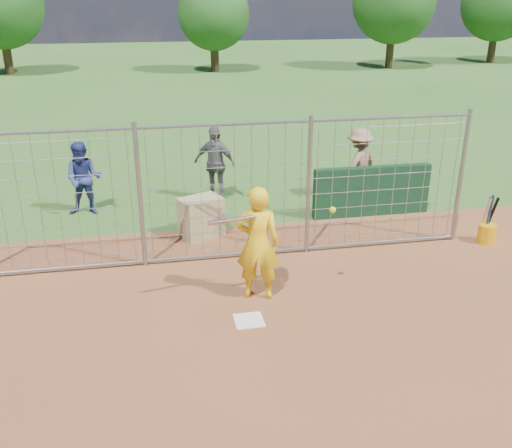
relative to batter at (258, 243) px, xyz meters
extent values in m
plane|color=#2D591E|center=(-0.27, -0.51, -0.94)|extent=(100.00, 100.00, 0.00)
cube|color=silver|center=(-0.27, -0.71, -0.93)|extent=(0.43, 0.43, 0.02)
cube|color=#11381E|center=(3.13, 3.09, -0.39)|extent=(2.60, 0.20, 1.10)
imported|color=yellow|center=(0.00, 0.00, 0.00)|extent=(0.78, 0.61, 1.88)
imported|color=navy|center=(-3.00, 4.34, -0.13)|extent=(0.87, 0.72, 1.62)
imported|color=#56565B|center=(-0.10, 4.71, -0.06)|extent=(1.10, 0.93, 1.76)
imported|color=#936A50|center=(3.20, 4.11, -0.09)|extent=(1.26, 1.12, 1.70)
cube|color=tan|center=(-0.64, 2.64, -0.54)|extent=(0.95, 0.83, 0.80)
cylinder|color=silver|center=(-0.37, -0.17, 0.50)|extent=(0.86, 0.23, 0.06)
sphere|color=#CEE518|center=(1.13, -0.18, 0.55)|extent=(0.10, 0.10, 0.10)
cylinder|color=orange|center=(4.80, 1.24, -0.75)|extent=(0.34, 0.34, 0.38)
cylinder|color=silver|center=(4.75, 1.29, -0.39)|extent=(0.12, 0.29, 0.83)
cylinder|color=navy|center=(4.82, 1.29, -0.39)|extent=(0.06, 0.12, 0.85)
cylinder|color=black|center=(4.87, 1.29, -0.39)|extent=(0.06, 0.32, 0.83)
cylinder|color=gray|center=(-1.77, 1.49, 0.36)|extent=(0.08, 0.08, 2.60)
cylinder|color=gray|center=(1.23, 1.49, 0.36)|extent=(0.08, 0.08, 2.60)
cylinder|color=gray|center=(4.23, 1.49, 0.36)|extent=(0.08, 0.08, 2.60)
cylinder|color=gray|center=(-0.27, 1.49, 1.56)|extent=(9.00, 0.05, 0.05)
cylinder|color=gray|center=(-0.27, 1.49, -0.86)|extent=(9.00, 0.05, 0.05)
cube|color=gray|center=(-0.27, 1.49, 0.31)|extent=(9.00, 0.02, 2.50)
cylinder|color=#3F2B19|center=(-9.27, 28.49, 0.32)|extent=(0.50, 0.50, 2.52)
cylinder|color=#3F2B19|center=(2.73, 27.49, 0.14)|extent=(0.50, 0.50, 2.16)
sphere|color=#26561E|center=(2.73, 27.49, 2.36)|extent=(4.20, 4.20, 4.20)
cylinder|color=#3F2B19|center=(13.73, 26.99, 0.36)|extent=(0.50, 0.50, 2.59)
sphere|color=#26561E|center=(13.73, 26.99, 3.02)|extent=(5.04, 5.04, 5.04)
cylinder|color=#3F2B19|center=(21.73, 28.49, 0.28)|extent=(0.50, 0.50, 2.45)
sphere|color=#26561E|center=(21.73, 28.49, 2.80)|extent=(4.76, 4.76, 4.76)
camera|label=1|loc=(-1.56, -7.95, 3.66)|focal=40.00mm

